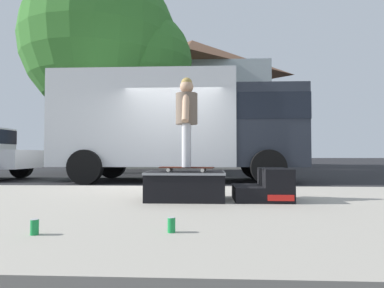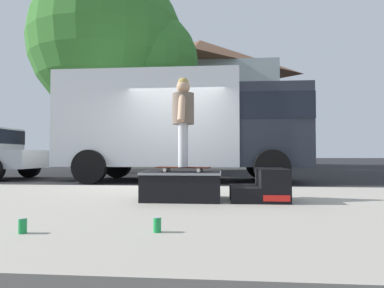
{
  "view_description": "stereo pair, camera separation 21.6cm",
  "coord_description": "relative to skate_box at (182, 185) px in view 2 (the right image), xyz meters",
  "views": [
    {
      "loc": [
        0.88,
        -7.22,
        0.77
      ],
      "look_at": [
        0.59,
        -1.12,
        0.97
      ],
      "focal_mm": 30.3,
      "sensor_mm": 36.0,
      "label": 1
    },
    {
      "loc": [
        1.1,
        -7.2,
        0.77
      ],
      "look_at": [
        0.59,
        -1.12,
        0.97
      ],
      "focal_mm": 30.3,
      "sensor_mm": 36.0,
      "label": 2
    }
  ],
  "objects": [
    {
      "name": "house_behind",
      "position": [
        -0.71,
        16.55,
        3.91
      ],
      "size": [
        9.54,
        8.22,
        8.4
      ],
      "color": "silver",
      "rests_on": "ground"
    },
    {
      "name": "skate_box",
      "position": [
        0.0,
        0.0,
        0.0
      ],
      "size": [
        1.11,
        0.79,
        0.4
      ],
      "color": "black",
      "rests_on": "sidewalk_slab"
    },
    {
      "name": "sidewalk_slab",
      "position": [
        -0.56,
        -0.46,
        -0.28
      ],
      "size": [
        50.0,
        5.0,
        0.12
      ],
      "primitive_type": "cube",
      "color": "#A8A093",
      "rests_on": "ground"
    },
    {
      "name": "ground_plane",
      "position": [
        -0.56,
        2.54,
        -0.34
      ],
      "size": [
        140.0,
        140.0,
        0.0
      ],
      "primitive_type": "plane",
      "color": "black"
    },
    {
      "name": "kicker_ramp",
      "position": [
        1.16,
        -0.0,
        -0.03
      ],
      "size": [
        0.78,
        0.73,
        0.46
      ],
      "color": "black",
      "rests_on": "sidewalk_slab"
    },
    {
      "name": "box_truck",
      "position": [
        -0.48,
        4.74,
        1.37
      ],
      "size": [
        6.91,
        2.63,
        3.05
      ],
      "color": "silver",
      "rests_on": "ground"
    },
    {
      "name": "skater_kid",
      "position": [
        0.01,
        0.01,
        1.02
      ],
      "size": [
        0.32,
        0.67,
        1.3
      ],
      "color": "silver",
      "rests_on": "skateboard"
    },
    {
      "name": "skateboard",
      "position": [
        0.01,
        0.01,
        0.24
      ],
      "size": [
        0.8,
        0.32,
        0.07
      ],
      "color": "#4C1E14",
      "rests_on": "skate_box"
    },
    {
      "name": "soda_can_b",
      "position": [
        -1.09,
        -2.09,
        -0.15
      ],
      "size": [
        0.07,
        0.07,
        0.13
      ],
      "color": "#198C3F",
      "rests_on": "sidewalk_slab"
    },
    {
      "name": "soda_can",
      "position": [
        0.01,
        -1.96,
        -0.15
      ],
      "size": [
        0.07,
        0.07,
        0.13
      ],
      "color": "#198C3F",
      "rests_on": "sidewalk_slab"
    },
    {
      "name": "street_tree_main",
      "position": [
        -3.79,
        8.64,
        4.92
      ],
      "size": [
        7.03,
        6.39,
        8.64
      ],
      "color": "brown",
      "rests_on": "ground"
    }
  ]
}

